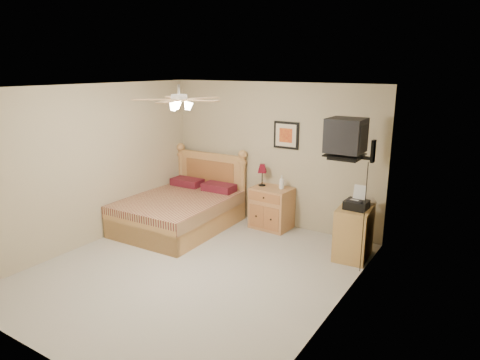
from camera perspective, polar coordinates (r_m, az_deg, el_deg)
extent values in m
plane|color=#A39E93|center=(6.14, -6.07, -11.77)|extent=(4.50, 4.50, 0.00)
cube|color=white|center=(5.50, -6.80, 12.20)|extent=(4.00, 4.50, 0.04)
cube|color=tan|center=(7.53, 4.33, 3.38)|extent=(4.00, 0.04, 2.50)
cube|color=tan|center=(4.28, -25.71, -7.20)|extent=(4.00, 0.04, 2.50)
cube|color=tan|center=(7.09, -19.17, 1.86)|extent=(0.04, 4.50, 2.50)
cube|color=tan|center=(4.75, 12.83, -3.88)|extent=(0.04, 4.50, 2.50)
cube|color=#A06F45|center=(7.49, 4.23, -3.72)|extent=(0.69, 0.53, 0.73)
imported|color=white|center=(7.31, 5.58, -0.30)|extent=(0.10, 0.10, 0.23)
cube|color=black|center=(7.33, 6.18, 5.95)|extent=(0.46, 0.04, 0.46)
cube|color=#B28246|center=(6.55, 14.92, -6.77)|extent=(0.51, 0.69, 0.78)
imported|color=beige|center=(6.66, 15.80, -2.83)|extent=(0.23, 0.28, 0.02)
imported|color=gray|center=(6.66, 15.98, -2.62)|extent=(0.29, 0.32, 0.02)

